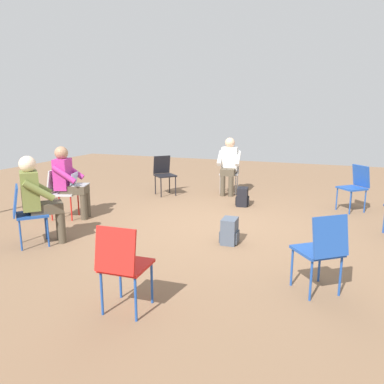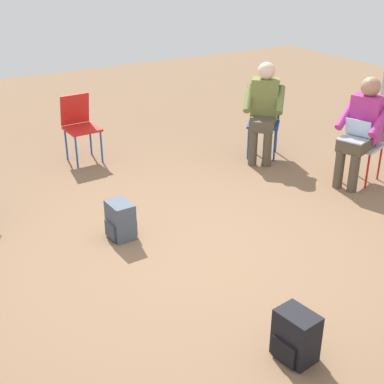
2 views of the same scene
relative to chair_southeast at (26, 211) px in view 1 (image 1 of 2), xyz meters
The scene contains 13 objects.
ground_plane 2.79m from the chair_southeast, 129.22° to the left, with size 16.02×16.02×0.00m, color brown.
chair_southeast is the anchor object (origin of this frame).
chair_south 1.37m from the chair_southeast, 158.68° to the right, with size 0.50×0.53×0.85m.
chair_southwest 3.61m from the chair_southeast, behind, with size 0.58×0.59×0.85m.
chair_west 4.65m from the chair_southeast, 158.82° to the left, with size 0.48×0.45×0.85m.
chair_east 2.39m from the chair_southeast, 63.65° to the left, with size 0.45×0.42×0.85m.
chair_northeast 3.80m from the chair_southeast, 89.33° to the left, with size 0.58×0.58×0.85m.
chair_northwest 5.55m from the chair_southeast, 129.89° to the left, with size 0.58×0.59×0.85m.
person_with_laptop 1.38m from the chair_southeast, 165.80° to the right, with size 0.59×0.60×1.24m.
person_in_white 4.51m from the chair_southeast, 157.81° to the left, with size 0.55×0.54×1.24m.
person_in_olive 0.26m from the chair_southeast, 136.64° to the left, with size 0.63×0.63×1.24m.
backpack_near_laptop_user 3.93m from the chair_southeast, 144.96° to the left, with size 0.30×0.27×0.36m.
backpack_by_empty_chair 2.80m from the chair_southeast, 112.65° to the left, with size 0.29×0.26×0.36m.
Camera 1 is at (5.51, 1.71, 1.83)m, focal length 35.00 mm.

